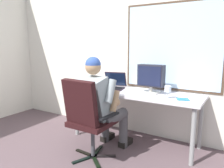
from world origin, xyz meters
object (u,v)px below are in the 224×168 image
at_px(office_chair, 87,115).
at_px(crt_monitor, 151,76).
at_px(person_seated, 100,103).
at_px(wine_glass, 168,90).
at_px(desk, 134,97).
at_px(desk_speaker, 101,82).
at_px(cd_case, 183,99).
at_px(laptop, 114,84).

distance_m(office_chair, crt_monitor, 1.04).
height_order(person_seated, wine_glass, person_seated).
bearing_deg(desk, crt_monitor, 9.62).
bearing_deg(desk_speaker, desk, -9.50).
height_order(desk_speaker, cd_case, desk_speaker).
bearing_deg(person_seated, desk, 67.21).
height_order(desk, wine_glass, wine_glass).
height_order(crt_monitor, laptop, crt_monitor).
height_order(person_seated, desk_speaker, person_seated).
xyz_separation_m(person_seated, crt_monitor, (0.45, 0.58, 0.31)).
xyz_separation_m(crt_monitor, cd_case, (0.47, -0.15, -0.23)).
bearing_deg(laptop, cd_case, -9.71).
distance_m(office_chair, desk_speaker, 1.02).
xyz_separation_m(office_chair, cd_case, (0.95, 0.69, 0.17)).
bearing_deg(cd_case, laptop, 170.29).
bearing_deg(crt_monitor, desk, -170.38).
height_order(laptop, wine_glass, laptop).
bearing_deg(crt_monitor, office_chair, -119.35).
height_order(office_chair, crt_monitor, crt_monitor).
distance_m(wine_glass, cd_case, 0.21).
xyz_separation_m(desk, cd_case, (0.70, -0.11, 0.08)).
height_order(office_chair, person_seated, person_seated).
height_order(office_chair, laptop, office_chair).
bearing_deg(crt_monitor, wine_glass, -32.29).
distance_m(desk, wine_glass, 0.58).
relative_size(desk, person_seated, 1.48).
distance_m(desk, laptop, 0.42).
bearing_deg(desk_speaker, person_seated, -57.14).
distance_m(crt_monitor, cd_case, 0.55).
bearing_deg(laptop, desk, -11.29).
xyz_separation_m(laptop, desk_speaker, (-0.25, 0.03, 0.01)).
distance_m(person_seated, desk_speaker, 0.79).
distance_m(laptop, wine_glass, 0.94).
distance_m(crt_monitor, wine_glass, 0.37).
bearing_deg(desk, office_chair, -107.04).
bearing_deg(person_seated, laptop, 104.99).
bearing_deg(office_chair, wine_glass, 40.33).
bearing_deg(office_chair, cd_case, 36.17).
xyz_separation_m(desk_speaker, cd_case, (1.35, -0.22, -0.07)).
bearing_deg(person_seated, wine_glass, 27.55).
height_order(desk, desk_speaker, desk_speaker).
xyz_separation_m(desk, laptop, (-0.39, 0.08, 0.14)).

